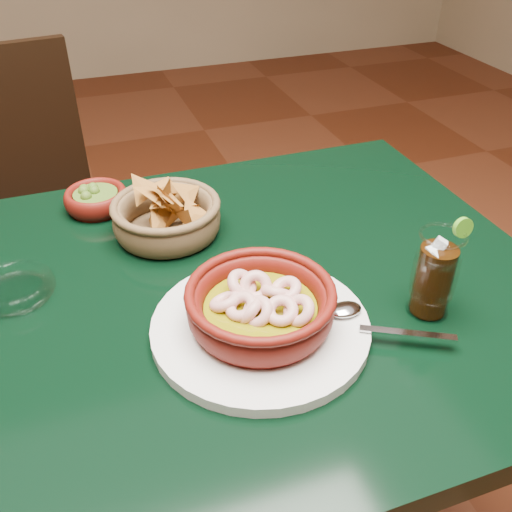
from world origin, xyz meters
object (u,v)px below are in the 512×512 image
object	(u,v)px
dining_chair	(25,225)
shrimp_plate	(261,312)
chip_basket	(167,216)
cola_drink	(435,275)
dining_table	(168,349)

from	to	relation	value
dining_chair	shrimp_plate	xyz separation A→B (m)	(0.34, -0.82, 0.28)
shrimp_plate	chip_basket	bearing A→B (deg)	102.88
shrimp_plate	cola_drink	bearing A→B (deg)	-9.28
dining_chair	cola_drink	size ratio (longest dim) A/B	6.22
shrimp_plate	cola_drink	size ratio (longest dim) A/B	2.57
chip_basket	shrimp_plate	bearing A→B (deg)	-77.12
dining_table	cola_drink	xyz separation A→B (m)	(0.35, -0.15, 0.16)
shrimp_plate	cola_drink	distance (m)	0.24
shrimp_plate	cola_drink	world-z (taller)	cola_drink
chip_basket	cola_drink	distance (m)	0.45
dining_table	chip_basket	distance (m)	0.23
dining_chair	cola_drink	bearing A→B (deg)	-55.90
dining_chair	chip_basket	size ratio (longest dim) A/B	4.27
shrimp_plate	chip_basket	size ratio (longest dim) A/B	1.76
dining_table	shrimp_plate	world-z (taller)	shrimp_plate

